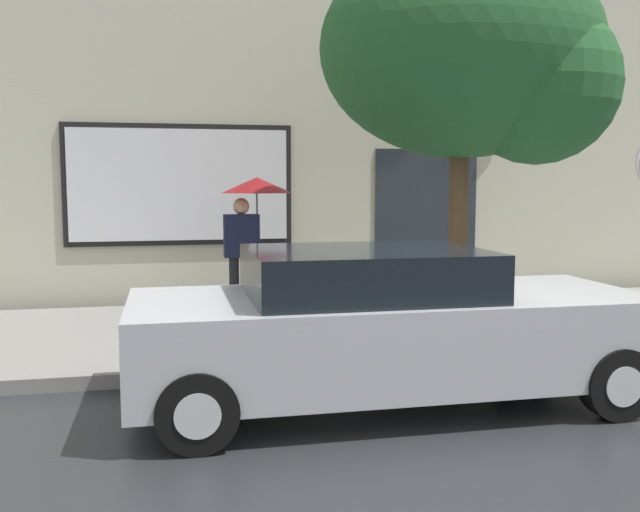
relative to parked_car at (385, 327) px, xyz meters
The scene contains 6 objects.
ground_plane 0.75m from the parked_car, ahead, with size 60.00×60.00×0.00m, color #282B2D.
sidewalk 3.07m from the parked_car, 86.04° to the left, with size 20.00×4.00×0.15m, color gray.
building_facade 6.15m from the parked_car, 87.99° to the left, with size 20.00×0.67×7.00m.
parked_car is the anchor object (origin of this frame).
pedestrian_with_umbrella 3.99m from the parked_car, 101.61° to the left, with size 1.00×1.00×1.97m.
street_tree 3.96m from the parked_car, 49.25° to the left, with size 3.52×2.99×4.83m.
Camera 1 is at (-2.14, -6.09, 2.06)m, focal length 39.53 mm.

